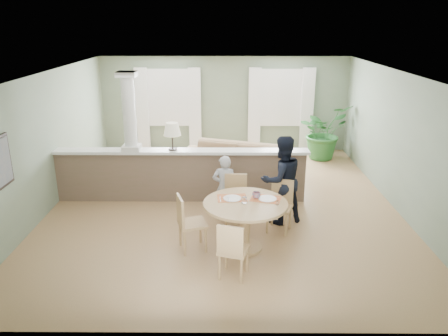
{
  "coord_description": "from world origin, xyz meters",
  "views": [
    {
      "loc": [
        0.06,
        -8.43,
        3.66
      ],
      "look_at": [
        0.01,
        -1.0,
        1.12
      ],
      "focal_mm": 35.0,
      "sensor_mm": 36.0,
      "label": 1
    }
  ],
  "objects_px": {
    "chair_far_man": "(280,203)",
    "child_person": "(225,188)",
    "chair_side": "(188,221)",
    "chair_near": "(232,248)",
    "man_person": "(281,180)",
    "chair_far_boy": "(236,198)",
    "houseplant": "(323,132)",
    "sofa": "(234,162)",
    "dining_table": "(246,212)"
  },
  "relations": [
    {
      "from": "chair_side",
      "to": "houseplant",
      "type": "bearing_deg",
      "value": -50.37
    },
    {
      "from": "sofa",
      "to": "houseplant",
      "type": "xyz_separation_m",
      "value": [
        2.45,
        1.59,
        0.34
      ]
    },
    {
      "from": "chair_near",
      "to": "man_person",
      "type": "xyz_separation_m",
      "value": [
        0.93,
        1.96,
        0.34
      ]
    },
    {
      "from": "chair_far_boy",
      "to": "chair_side",
      "type": "bearing_deg",
      "value": -129.03
    },
    {
      "from": "dining_table",
      "to": "houseplant",
      "type": "bearing_deg",
      "value": 65.42
    },
    {
      "from": "sofa",
      "to": "chair_far_boy",
      "type": "distance_m",
      "value": 2.59
    },
    {
      "from": "chair_far_boy",
      "to": "chair_near",
      "type": "bearing_deg",
      "value": -91.99
    },
    {
      "from": "chair_far_boy",
      "to": "child_person",
      "type": "relative_size",
      "value": 0.75
    },
    {
      "from": "houseplant",
      "to": "chair_side",
      "type": "xyz_separation_m",
      "value": [
        -3.27,
        -5.14,
        -0.21
      ]
    },
    {
      "from": "chair_far_man",
      "to": "child_person",
      "type": "bearing_deg",
      "value": 176.76
    },
    {
      "from": "houseplant",
      "to": "chair_far_boy",
      "type": "height_order",
      "value": "houseplant"
    },
    {
      "from": "houseplant",
      "to": "chair_near",
      "type": "relative_size",
      "value": 1.64
    },
    {
      "from": "chair_near",
      "to": "child_person",
      "type": "relative_size",
      "value": 0.71
    },
    {
      "from": "dining_table",
      "to": "chair_near",
      "type": "distance_m",
      "value": 0.96
    },
    {
      "from": "chair_far_boy",
      "to": "chair_near",
      "type": "xyz_separation_m",
      "value": [
        -0.09,
        -1.83,
        -0.03
      ]
    },
    {
      "from": "sofa",
      "to": "chair_side",
      "type": "height_order",
      "value": "chair_side"
    },
    {
      "from": "dining_table",
      "to": "chair_side",
      "type": "distance_m",
      "value": 0.96
    },
    {
      "from": "sofa",
      "to": "chair_side",
      "type": "bearing_deg",
      "value": -84.83
    },
    {
      "from": "sofa",
      "to": "houseplant",
      "type": "relative_size",
      "value": 1.84
    },
    {
      "from": "houseplant",
      "to": "chair_near",
      "type": "distance_m",
      "value": 6.53
    },
    {
      "from": "chair_side",
      "to": "chair_near",
      "type": "bearing_deg",
      "value": -158.06
    },
    {
      "from": "dining_table",
      "to": "chair_side",
      "type": "xyz_separation_m",
      "value": [
        -0.95,
        -0.06,
        -0.13
      ]
    },
    {
      "from": "chair_near",
      "to": "child_person",
      "type": "distance_m",
      "value": 2.08
    },
    {
      "from": "chair_far_boy",
      "to": "chair_far_man",
      "type": "xyz_separation_m",
      "value": [
        0.8,
        -0.2,
        -0.01
      ]
    },
    {
      "from": "houseplant",
      "to": "chair_near",
      "type": "bearing_deg",
      "value": -113.04
    },
    {
      "from": "chair_far_boy",
      "to": "dining_table",
      "type": "bearing_deg",
      "value": -80.38
    },
    {
      "from": "sofa",
      "to": "chair_near",
      "type": "bearing_deg",
      "value": -73.12
    },
    {
      "from": "chair_side",
      "to": "man_person",
      "type": "height_order",
      "value": "man_person"
    },
    {
      "from": "chair_near",
      "to": "child_person",
      "type": "height_order",
      "value": "child_person"
    },
    {
      "from": "sofa",
      "to": "chair_near",
      "type": "relative_size",
      "value": 3.02
    },
    {
      "from": "chair_far_man",
      "to": "man_person",
      "type": "height_order",
      "value": "man_person"
    },
    {
      "from": "chair_side",
      "to": "man_person",
      "type": "bearing_deg",
      "value": -74.31
    },
    {
      "from": "chair_far_man",
      "to": "man_person",
      "type": "bearing_deg",
      "value": 102.39
    },
    {
      "from": "chair_near",
      "to": "chair_side",
      "type": "xyz_separation_m",
      "value": [
        -0.72,
        0.86,
        0.03
      ]
    },
    {
      "from": "chair_side",
      "to": "child_person",
      "type": "bearing_deg",
      "value": -44.17
    },
    {
      "from": "dining_table",
      "to": "child_person",
      "type": "distance_m",
      "value": 1.2
    },
    {
      "from": "chair_near",
      "to": "chair_far_man",
      "type": "bearing_deg",
      "value": -101.94
    },
    {
      "from": "sofa",
      "to": "child_person",
      "type": "height_order",
      "value": "child_person"
    },
    {
      "from": "sofa",
      "to": "chair_far_boy",
      "type": "height_order",
      "value": "chair_far_boy"
    },
    {
      "from": "houseplant",
      "to": "chair_far_man",
      "type": "distance_m",
      "value": 4.68
    },
    {
      "from": "houseplant",
      "to": "chair_far_boy",
      "type": "distance_m",
      "value": 4.85
    },
    {
      "from": "child_person",
      "to": "chair_side",
      "type": "bearing_deg",
      "value": 66.34
    },
    {
      "from": "dining_table",
      "to": "man_person",
      "type": "relative_size",
      "value": 0.82
    },
    {
      "from": "chair_side",
      "to": "child_person",
      "type": "xyz_separation_m",
      "value": [
        0.6,
        1.21,
        0.11
      ]
    },
    {
      "from": "dining_table",
      "to": "man_person",
      "type": "bearing_deg",
      "value": 55.86
    },
    {
      "from": "chair_side",
      "to": "man_person",
      "type": "xyz_separation_m",
      "value": [
        1.65,
        1.1,
        0.31
      ]
    },
    {
      "from": "houseplant",
      "to": "chair_far_boy",
      "type": "relative_size",
      "value": 1.55
    },
    {
      "from": "sofa",
      "to": "child_person",
      "type": "relative_size",
      "value": 2.15
    },
    {
      "from": "chair_far_man",
      "to": "child_person",
      "type": "height_order",
      "value": "child_person"
    },
    {
      "from": "chair_far_boy",
      "to": "chair_side",
      "type": "xyz_separation_m",
      "value": [
        -0.8,
        -0.97,
        0.0
      ]
    }
  ]
}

